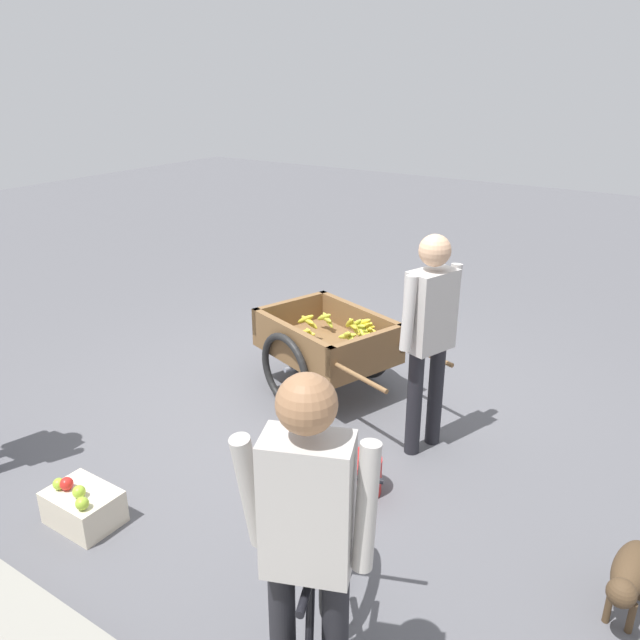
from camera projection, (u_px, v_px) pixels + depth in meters
name	position (u px, v px, depth m)	size (l,w,h in m)	color
ground_plane	(315.00, 411.00, 5.22)	(24.00, 24.00, 0.00)	#56565B
fruit_cart	(327.00, 344.00, 5.41)	(1.81, 1.24, 0.72)	brown
vendor_person	(430.00, 326.00, 4.38)	(0.30, 0.55, 1.62)	black
bicycle	(316.00, 627.00, 2.77)	(0.73, 1.56, 0.85)	black
cyclist_person	(308.00, 531.00, 2.39)	(0.49, 0.32, 1.66)	black
dog	(630.00, 574.00, 3.17)	(0.20, 0.67, 0.40)	#4C3823
plastic_bucket	(361.00, 475.00, 4.18)	(0.27, 0.27, 0.26)	#B21E1E
apple_crate	(83.00, 506.00, 3.90)	(0.44, 0.32, 0.30)	beige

